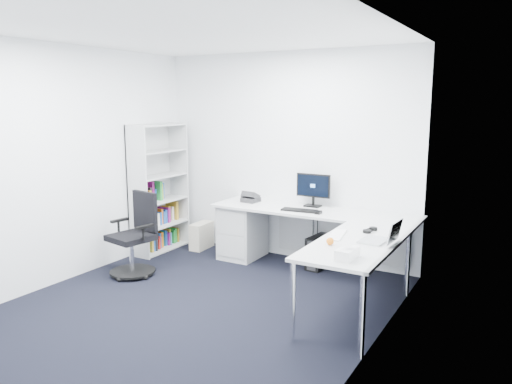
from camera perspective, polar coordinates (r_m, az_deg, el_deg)
The scene contains 21 objects.
ground at distance 5.19m, azimuth -7.41°, elevation -13.16°, with size 4.20×4.20×0.00m, color black.
ceiling at distance 4.81m, azimuth -8.18°, elevation 17.86°, with size 4.20×4.20×0.00m, color white.
wall_back at distance 6.59m, azimuth 3.41°, elevation 4.09°, with size 3.60×0.02×2.70m, color white.
wall_left at distance 6.08m, azimuth -21.39°, elevation 2.88°, with size 0.02×4.20×2.70m, color white.
wall_right at distance 4.00m, azimuth 13.17°, elevation -0.16°, with size 0.02×4.20×2.70m, color white.
l_desk at distance 5.93m, azimuth 5.07°, elevation -6.24°, with size 2.58×1.44×0.75m, color silver, non-canonical shape.
drawer_pedestal at distance 6.69m, azimuth -1.54°, elevation -4.43°, with size 0.47×0.59×0.72m, color silver.
bookshelf at distance 7.02m, azimuth -11.03°, elevation 0.44°, with size 0.34×0.88×1.77m, color #BCBEBE, non-canonical shape.
task_chair at distance 6.13m, azimuth -14.10°, elevation -4.80°, with size 0.56×0.56×0.99m, color black, non-canonical shape.
black_pc_tower at distance 6.35m, azimuth 7.25°, elevation -6.80°, with size 0.18×0.42×0.41m, color black.
beige_pc_tower at distance 7.15m, azimuth -6.24°, elevation -4.99°, with size 0.18×0.39×0.37m, color beige.
power_strip at distance 6.42m, azimuth 10.38°, elevation -8.39°, with size 0.38×0.07×0.04m, color white.
monitor at distance 6.31m, azimuth 6.53°, elevation 0.25°, with size 0.45×0.14×0.43m, color black, non-canonical shape.
black_keyboard at distance 6.07m, azimuth 4.96°, elevation -2.08°, with size 0.43×0.15×0.02m, color black.
mouse at distance 5.94m, azimuth 7.15°, elevation -2.33°, with size 0.06×0.10×0.03m, color black.
desk_phone at distance 6.59m, azimuth -0.62°, elevation -0.54°, with size 0.20×0.20×0.14m, color #2B2B2D, non-canonical shape.
laptop at distance 4.85m, azimuth 13.35°, elevation -4.19°, with size 0.33×0.32×0.23m, color silver, non-canonical shape.
white_keyboard at distance 5.01m, azimuth 9.26°, elevation -4.87°, with size 0.12×0.43×0.01m, color white.
headphones at distance 5.23m, azimuth 12.92°, elevation -4.14°, with size 0.13×0.20×0.05m, color black, non-canonical shape.
orange_fruit at distance 4.67m, azimuth 8.46°, elevation -5.59°, with size 0.07×0.07×0.07m, color orange.
tissue_box at distance 4.30m, azimuth 10.39°, elevation -6.91°, with size 0.13×0.26×0.09m, color white.
Camera 1 is at (2.91, -3.78, 2.05)m, focal length 35.00 mm.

